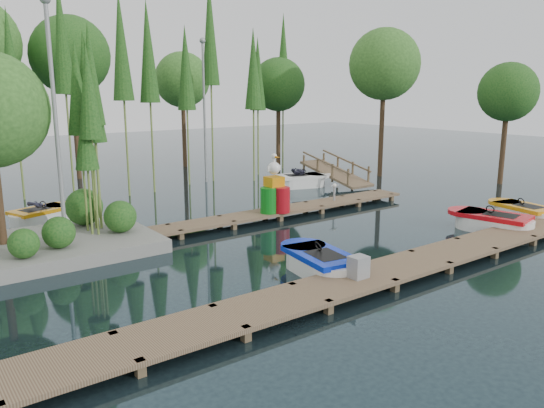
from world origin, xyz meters
TOP-DOWN VIEW (x-y plane):
  - ground_plane at (0.00, 0.00)m, footprint 90.00×90.00m
  - near_dock at (0.00, -4.50)m, footprint 18.00×1.50m
  - far_dock at (1.00, 2.50)m, footprint 15.00×1.20m
  - island at (-6.30, 3.29)m, footprint 6.20×4.20m
  - tree_screen at (-2.04, 10.60)m, footprint 34.42×18.53m
  - lamp_island at (-5.50, 2.50)m, footprint 0.30×0.30m
  - lamp_rear at (4.00, 11.00)m, footprint 0.30×0.30m
  - ramp at (9.00, 6.50)m, footprint 1.50×3.94m
  - boat_blue at (-0.59, -3.08)m, footprint 1.63×2.90m
  - boat_red at (6.98, -3.39)m, footprint 1.89×3.10m
  - boat_yellow_near at (9.41, -3.14)m, footprint 1.58×2.78m
  - boat_yellow_far at (-5.10, 7.02)m, footprint 2.76×1.94m
  - boat_white_far at (7.10, 6.95)m, footprint 3.12×2.04m
  - utility_cabinet at (-0.62, -4.50)m, footprint 0.44×0.37m
  - yellow_barrel at (2.23, 2.50)m, footprint 0.62×0.62m
  - drum_cluster at (2.03, 2.34)m, footprint 1.26×1.15m
  - seagull_post at (5.15, 2.50)m, footprint 0.44×0.24m

SIDE VIEW (x-z plane):
  - ground_plane at x=0.00m, z-range 0.00..0.00m
  - far_dock at x=1.00m, z-range -0.02..0.48m
  - near_dock at x=0.00m, z-range -0.02..0.48m
  - boat_yellow_near at x=9.41m, z-range -0.19..0.70m
  - boat_blue at x=-0.59m, z-range -0.19..0.73m
  - boat_yellow_far at x=-5.10m, z-range -0.36..0.90m
  - boat_red at x=6.98m, z-range -0.20..0.77m
  - boat_white_far at x=7.10m, z-range -0.37..0.98m
  - utility_cabinet at x=-0.62m, z-range 0.30..0.84m
  - ramp at x=9.00m, z-range -0.16..1.33m
  - yellow_barrel at x=2.23m, z-range 0.30..1.23m
  - seagull_post at x=5.15m, z-range 0.42..1.13m
  - drum_cluster at x=2.03m, z-range -0.15..2.02m
  - island at x=-6.30m, z-range -0.19..6.56m
  - lamp_island at x=-5.50m, z-range 0.64..7.89m
  - lamp_rear at x=4.00m, z-range 0.64..7.89m
  - tree_screen at x=-2.04m, z-range 0.96..11.27m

